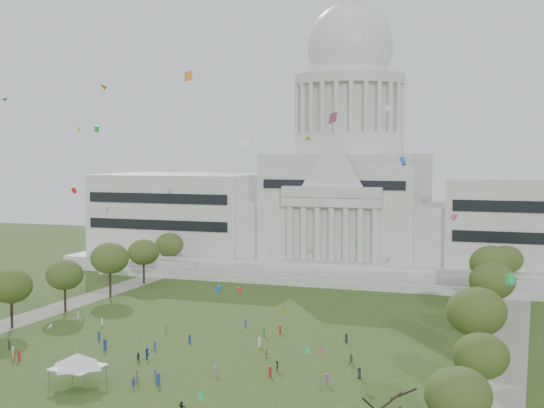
# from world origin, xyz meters

# --- Properties ---
(ground) EXTENTS (400.00, 400.00, 0.00)m
(ground) POSITION_xyz_m (0.00, 0.00, 0.00)
(ground) COLOR #324C1B
(ground) RESTS_ON ground
(capitol) EXTENTS (160.00, 64.50, 91.30)m
(capitol) POSITION_xyz_m (0.00, 113.59, 22.30)
(capitol) COLOR beige
(capitol) RESTS_ON ground
(path_left) EXTENTS (8.00, 160.00, 0.04)m
(path_left) POSITION_xyz_m (-48.00, 30.00, 0.02)
(path_left) COLOR gray
(path_left) RESTS_ON ground
(path_right) EXTENTS (8.00, 160.00, 0.04)m
(path_right) POSITION_xyz_m (48.00, 30.00, 0.02)
(path_right) COLOR gray
(path_right) RESTS_ON ground
(row_tree_r_0) EXTENTS (7.67, 7.67, 10.91)m
(row_tree_r_0) POSITION_xyz_m (44.94, -19.59, 7.75)
(row_tree_r_0) COLOR black
(row_tree_r_0) RESTS_ON ground
(row_tree_r_1) EXTENTS (7.58, 7.58, 10.78)m
(row_tree_r_1) POSITION_xyz_m (46.22, -1.75, 7.66)
(row_tree_r_1) COLOR black
(row_tree_r_1) RESTS_ON ground
(row_tree_l_2) EXTENTS (8.42, 8.42, 11.97)m
(row_tree_l_2) POSITION_xyz_m (-45.04, 17.30, 8.51)
(row_tree_l_2) COLOR black
(row_tree_l_2) RESTS_ON ground
(row_tree_r_2) EXTENTS (9.55, 9.55, 13.58)m
(row_tree_r_2) POSITION_xyz_m (44.17, 17.44, 9.66)
(row_tree_r_2) COLOR black
(row_tree_r_2) RESTS_ON ground
(row_tree_l_3) EXTENTS (8.12, 8.12, 11.55)m
(row_tree_l_3) POSITION_xyz_m (-44.09, 33.92, 8.21)
(row_tree_l_3) COLOR black
(row_tree_l_3) RESTS_ON ground
(row_tree_r_3) EXTENTS (7.01, 7.01, 9.98)m
(row_tree_r_3) POSITION_xyz_m (44.40, 34.48, 7.08)
(row_tree_r_3) COLOR black
(row_tree_r_3) RESTS_ON ground
(row_tree_l_4) EXTENTS (9.29, 9.29, 13.21)m
(row_tree_l_4) POSITION_xyz_m (-44.08, 52.42, 9.39)
(row_tree_l_4) COLOR black
(row_tree_l_4) RESTS_ON ground
(row_tree_r_4) EXTENTS (9.19, 9.19, 13.06)m
(row_tree_r_4) POSITION_xyz_m (44.76, 50.04, 9.29)
(row_tree_r_4) COLOR black
(row_tree_r_4) RESTS_ON ground
(row_tree_l_5) EXTENTS (8.33, 8.33, 11.85)m
(row_tree_l_5) POSITION_xyz_m (-45.22, 71.01, 8.42)
(row_tree_l_5) COLOR black
(row_tree_l_5) RESTS_ON ground
(row_tree_r_5) EXTENTS (9.82, 9.82, 13.96)m
(row_tree_r_5) POSITION_xyz_m (43.49, 70.19, 9.93)
(row_tree_r_5) COLOR black
(row_tree_r_5) RESTS_ON ground
(row_tree_l_6) EXTENTS (8.19, 8.19, 11.64)m
(row_tree_l_6) POSITION_xyz_m (-46.87, 89.14, 8.27)
(row_tree_l_6) COLOR black
(row_tree_l_6) RESTS_ON ground
(row_tree_r_6) EXTENTS (8.42, 8.42, 11.97)m
(row_tree_r_6) POSITION_xyz_m (45.96, 88.13, 8.51)
(row_tree_r_6) COLOR black
(row_tree_r_6) RESTS_ON ground
(big_bare_tree) EXTENTS (6.00, 5.00, 12.80)m
(big_bare_tree) POSITION_xyz_m (38.00, -28.00, 8.67)
(big_bare_tree) COLOR black
(big_bare_tree) RESTS_ON ground
(event_tent) EXTENTS (10.00, 10.00, 5.03)m
(event_tent) POSITION_xyz_m (-11.67, -9.77, 3.90)
(event_tent) COLOR #4C4C4C
(event_tent) RESTS_ON ground
(person_0) EXTENTS (1.00, 0.99, 1.75)m
(person_0) POSITION_xyz_m (27.49, 7.64, 0.87)
(person_0) COLOR #26262B
(person_0) RESTS_ON ground
(person_2) EXTENTS (0.95, 0.68, 1.78)m
(person_2) POSITION_xyz_m (24.61, 14.51, 0.89)
(person_2) COLOR #4C4C51
(person_2) RESTS_ON ground
(person_3) EXTENTS (0.71, 1.17, 1.72)m
(person_3) POSITION_xyz_m (14.19, 7.02, 0.86)
(person_3) COLOR #26262B
(person_3) RESTS_ON ground
(person_4) EXTENTS (0.90, 1.22, 1.87)m
(person_4) POSITION_xyz_m (5.74, 1.82, 0.94)
(person_4) COLOR silver
(person_4) RESTS_ON ground
(person_5) EXTENTS (1.75, 1.80, 1.94)m
(person_5) POSITION_xyz_m (-8.79, 6.27, 0.97)
(person_5) COLOR navy
(person_5) RESTS_ON ground
(person_7) EXTENTS (0.69, 0.72, 1.59)m
(person_7) POSITION_xyz_m (-3.33, -7.88, 0.80)
(person_7) COLOR navy
(person_7) RESTS_ON ground
(person_8) EXTENTS (0.81, 0.52, 1.63)m
(person_8) POSITION_xyz_m (-9.37, 4.33, 0.81)
(person_8) COLOR #26262B
(person_8) RESTS_ON ground
(person_9) EXTENTS (1.19, 1.40, 1.92)m
(person_9) POSITION_xyz_m (23.75, 2.54, 0.96)
(person_9) COLOR #994C8C
(person_9) RESTS_ON ground
(person_10) EXTENTS (0.58, 0.95, 1.54)m
(person_10) POSITION_xyz_m (10.03, 13.61, 0.77)
(person_10) COLOR olive
(person_10) RESTS_ON ground
(person_11) EXTENTS (1.48, 0.93, 1.48)m
(person_11) POSITION_xyz_m (8.22, -15.20, 0.74)
(person_11) COLOR #26262B
(person_11) RESTS_ON ground
(distant_crowd) EXTENTS (60.79, 40.17, 1.93)m
(distant_crowd) POSITION_xyz_m (-12.67, 11.22, 0.85)
(distant_crowd) COLOR #26262B
(distant_crowd) RESTS_ON ground
(kite_swarm) EXTENTS (91.78, 103.77, 62.97)m
(kite_swarm) POSITION_xyz_m (3.07, 7.47, 27.92)
(kite_swarm) COLOR white
(kite_swarm) RESTS_ON ground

